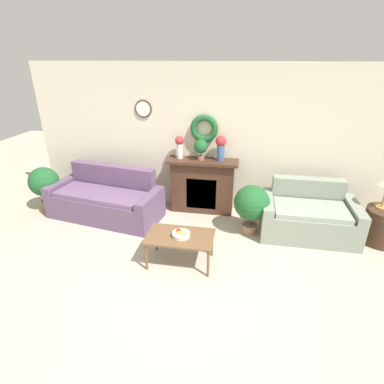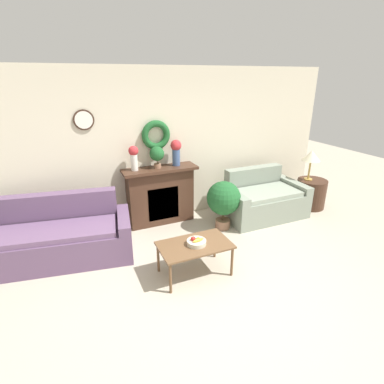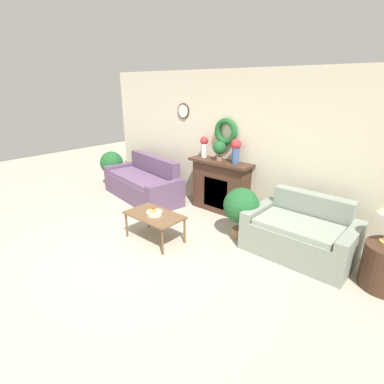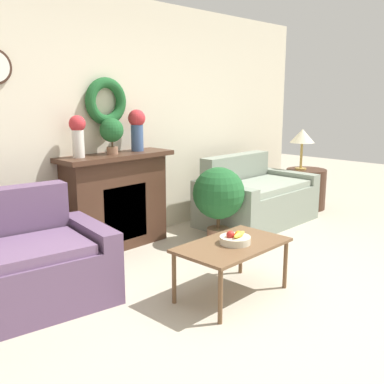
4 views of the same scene
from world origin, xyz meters
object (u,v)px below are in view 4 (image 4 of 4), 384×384
(table_lamp, at_px, (302,137))
(vase_on_mantel_left, at_px, (78,133))
(loveseat_right, at_px, (255,199))
(potted_plant_floor_by_loveseat, at_px, (219,195))
(fruit_bowl, at_px, (235,239))
(side_table_by_loveseat, at_px, (306,189))
(potted_plant_on_mantel, at_px, (112,131))
(fireplace, at_px, (116,201))
(coffee_table, at_px, (232,249))
(vase_on_mantel_right, at_px, (137,127))

(table_lamp, bearing_deg, vase_on_mantel_left, 170.91)
(loveseat_right, relative_size, potted_plant_floor_by_loveseat, 1.79)
(fruit_bowl, height_order, side_table_by_loveseat, side_table_by_loveseat)
(fruit_bowl, bearing_deg, potted_plant_on_mantel, 89.16)
(loveseat_right, xyz_separation_m, fruit_bowl, (-1.93, -1.19, 0.18))
(fireplace, distance_m, coffee_table, 1.69)
(fireplace, distance_m, potted_plant_on_mantel, 0.76)
(loveseat_right, xyz_separation_m, potted_plant_on_mantel, (-1.91, 0.49, 0.97))
(fireplace, bearing_deg, vase_on_mantel_right, 1.00)
(coffee_table, distance_m, side_table_by_loveseat, 3.28)
(fruit_bowl, distance_m, side_table_by_loveseat, 3.27)
(fireplace, xyz_separation_m, table_lamp, (2.94, -0.53, 0.53))
(loveseat_right, xyz_separation_m, side_table_by_loveseat, (1.14, -0.09, -0.03))
(loveseat_right, relative_size, side_table_by_loveseat, 2.66)
(fireplace, distance_m, fruit_bowl, 1.70)
(side_table_by_loveseat, height_order, vase_on_mantel_right, vase_on_mantel_right)
(fireplace, relative_size, fruit_bowl, 5.09)
(vase_on_mantel_left, bearing_deg, potted_plant_floor_by_loveseat, -26.84)
(potted_plant_on_mantel, height_order, potted_plant_floor_by_loveseat, potted_plant_on_mantel)
(coffee_table, relative_size, potted_plant_on_mantel, 2.53)
(potted_plant_floor_by_loveseat, bearing_deg, side_table_by_loveseat, 2.35)
(fruit_bowl, bearing_deg, side_table_by_loveseat, 19.74)
(loveseat_right, bearing_deg, table_lamp, -1.34)
(side_table_by_loveseat, relative_size, potted_plant_on_mantel, 1.54)
(potted_plant_on_mantel, bearing_deg, loveseat_right, -14.32)
(fruit_bowl, xyz_separation_m, potted_plant_floor_by_loveseat, (0.98, 1.02, 0.05))
(vase_on_mantel_right, bearing_deg, table_lamp, -11.64)
(fireplace, height_order, potted_plant_on_mantel, potted_plant_on_mantel)
(table_lamp, bearing_deg, potted_plant_on_mantel, 170.10)
(table_lamp, bearing_deg, coffee_table, -159.20)
(vase_on_mantel_right, height_order, potted_plant_floor_by_loveseat, vase_on_mantel_right)
(loveseat_right, distance_m, coffee_table, 2.28)
(coffee_table, bearing_deg, vase_on_mantel_left, 101.79)
(loveseat_right, distance_m, vase_on_mantel_left, 2.55)
(fruit_bowl, xyz_separation_m, potted_plant_on_mantel, (0.02, 1.68, 0.79))
(side_table_by_loveseat, distance_m, vase_on_mantel_left, 3.63)
(coffee_table, distance_m, vase_on_mantel_right, 1.95)
(loveseat_right, height_order, potted_plant_floor_by_loveseat, loveseat_right)
(loveseat_right, relative_size, potted_plant_on_mantel, 4.10)
(vase_on_mantel_right, bearing_deg, fireplace, -179.00)
(vase_on_mantel_right, bearing_deg, coffee_table, -103.29)
(side_table_by_loveseat, distance_m, table_lamp, 0.77)
(loveseat_right, xyz_separation_m, table_lamp, (1.07, -0.03, 0.74))
(potted_plant_on_mantel, bearing_deg, vase_on_mantel_right, 3.22)
(fireplace, distance_m, table_lamp, 3.03)
(fireplace, height_order, vase_on_mantel_right, vase_on_mantel_right)
(potted_plant_on_mantel, bearing_deg, vase_on_mantel_left, 177.10)
(fireplace, relative_size, vase_on_mantel_right, 2.87)
(fireplace, height_order, potted_plant_floor_by_loveseat, fireplace)
(side_table_by_loveseat, relative_size, table_lamp, 0.99)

